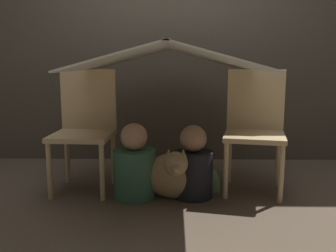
{
  "coord_description": "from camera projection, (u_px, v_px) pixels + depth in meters",
  "views": [
    {
      "loc": [
        0.04,
        -2.69,
        0.98
      ],
      "look_at": [
        0.0,
        0.06,
        0.51
      ],
      "focal_mm": 40.0,
      "sensor_mm": 36.0,
      "label": 1
    }
  ],
  "objects": [
    {
      "name": "ground_plane",
      "position": [
        168.0,
        194.0,
        2.82
      ],
      "size": [
        8.8,
        8.8,
        0.0
      ],
      "primitive_type": "plane",
      "color": "brown"
    },
    {
      "name": "wall_back",
      "position": [
        170.0,
        34.0,
        3.64
      ],
      "size": [
        7.0,
        0.05,
        2.5
      ],
      "color": "#4C4238",
      "rests_on": "ground_plane"
    },
    {
      "name": "chair_left",
      "position": [
        85.0,
        124.0,
        2.88
      ],
      "size": [
        0.46,
        0.46,
        0.92
      ],
      "rotation": [
        0.0,
        0.0,
        -0.05
      ],
      "color": "#D1B27F",
      "rests_on": "ground_plane"
    },
    {
      "name": "chair_right",
      "position": [
        255.0,
        125.0,
        2.86
      ],
      "size": [
        0.52,
        0.52,
        0.92
      ],
      "rotation": [
        0.0,
        0.0,
        -0.21
      ],
      "color": "#D1B27F",
      "rests_on": "ground_plane"
    },
    {
      "name": "sheet_canopy",
      "position": [
        168.0,
        57.0,
        2.71
      ],
      "size": [
        1.3,
        1.38,
        0.19
      ],
      "color": "silver"
    },
    {
      "name": "person_front",
      "position": [
        134.0,
        167.0,
        2.72
      ],
      "size": [
        0.31,
        0.31,
        0.55
      ],
      "color": "#38664C",
      "rests_on": "ground_plane"
    },
    {
      "name": "person_second",
      "position": [
        193.0,
        167.0,
        2.73
      ],
      "size": [
        0.29,
        0.29,
        0.53
      ],
      "color": "black",
      "rests_on": "ground_plane"
    },
    {
      "name": "dog",
      "position": [
        176.0,
        174.0,
        2.68
      ],
      "size": [
        0.45,
        0.39,
        0.41
      ],
      "color": "#9E7F56",
      "rests_on": "ground_plane"
    },
    {
      "name": "floor_cushion",
      "position": [
        196.0,
        181.0,
        2.96
      ],
      "size": [
        0.34,
        0.27,
        0.1
      ],
      "color": "#7FB27F",
      "rests_on": "ground_plane"
    }
  ]
}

